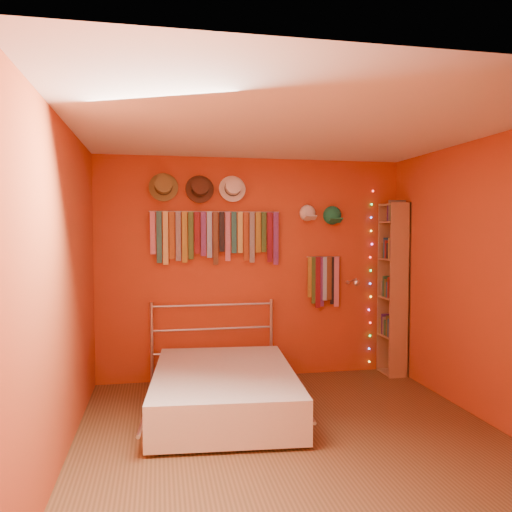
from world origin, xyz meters
TOP-DOWN VIEW (x-y plane):
  - ground at (0.00, 0.00)m, footprint 3.50×3.50m
  - back_wall at (0.00, 1.75)m, footprint 3.50×0.02m
  - right_wall at (1.75, 0.00)m, footprint 0.02×3.50m
  - left_wall at (-1.75, 0.00)m, footprint 0.02×3.50m
  - ceiling at (0.00, 0.00)m, footprint 3.50×3.50m
  - tie_rack at (-0.44, 1.68)m, footprint 1.45×0.03m
  - small_tie_rack at (0.82, 1.69)m, footprint 0.40×0.03m
  - fedora_olive at (-1.00, 1.65)m, footprint 0.32×0.17m
  - fedora_brown at (-0.61, 1.65)m, footprint 0.31×0.17m
  - fedora_white at (-0.25, 1.65)m, footprint 0.30×0.16m
  - cap_white at (0.63, 1.70)m, footprint 0.18×0.23m
  - cap_green at (0.93, 1.70)m, footprint 0.20×0.25m
  - fairy_lights at (1.42, 1.71)m, footprint 0.06×0.02m
  - reading_lamp at (1.14, 1.50)m, footprint 0.07×0.32m
  - bookshelf at (1.66, 1.53)m, footprint 0.25×0.34m
  - bed at (-0.48, 0.70)m, footprint 1.52×1.93m

SIDE VIEW (x-z plane):
  - ground at x=0.00m, z-range 0.00..0.00m
  - bed at x=-0.48m, z-range -0.24..0.66m
  - bookshelf at x=1.66m, z-range 0.02..2.02m
  - reading_lamp at x=1.14m, z-range 1.04..1.14m
  - small_tie_rack at x=0.82m, z-range 0.82..1.41m
  - fairy_lights at x=1.42m, z-range 0.10..2.16m
  - back_wall at x=0.00m, z-range 0.00..2.50m
  - right_wall at x=1.75m, z-range 0.00..2.50m
  - left_wall at x=-1.75m, z-range 0.00..2.50m
  - tie_rack at x=-0.44m, z-range 1.34..1.94m
  - cap_green at x=0.93m, z-range 1.76..1.96m
  - cap_white at x=0.63m, z-range 1.79..1.97m
  - fedora_brown at x=-0.61m, z-range 1.99..2.30m
  - fedora_white at x=-0.25m, z-range 2.01..2.30m
  - fedora_olive at x=-1.00m, z-range 2.01..2.32m
  - ceiling at x=0.00m, z-range 2.49..2.51m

